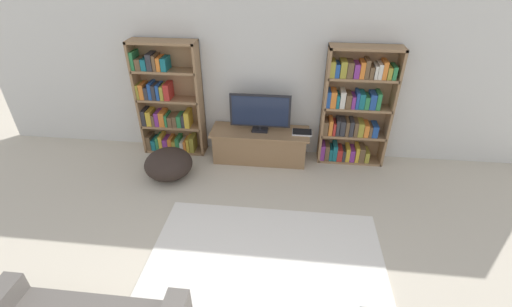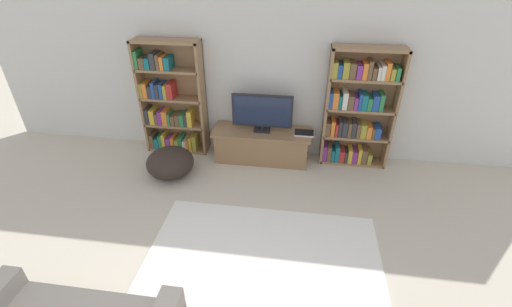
# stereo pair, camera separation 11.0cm
# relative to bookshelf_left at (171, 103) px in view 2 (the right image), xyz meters

# --- Properties ---
(wall_back) EXTENTS (8.80, 0.06, 2.60)m
(wall_back) POSITION_rel_bookshelf_left_xyz_m (1.52, 0.18, 0.49)
(wall_back) COLOR silver
(wall_back) RESTS_ON ground_plane
(bookshelf_left) EXTENTS (0.99, 0.30, 1.78)m
(bookshelf_left) POSITION_rel_bookshelf_left_xyz_m (0.00, 0.00, 0.00)
(bookshelf_left) COLOR #93704C
(bookshelf_left) RESTS_ON ground_plane
(bookshelf_right) EXTENTS (0.99, 0.30, 1.78)m
(bookshelf_right) POSITION_rel_bookshelf_left_xyz_m (2.82, -0.00, 0.04)
(bookshelf_right) COLOR #93704C
(bookshelf_right) RESTS_ON ground_plane
(tv_stand) EXTENTS (1.49, 0.51, 0.50)m
(tv_stand) POSITION_rel_bookshelf_left_xyz_m (1.45, -0.14, -0.56)
(tv_stand) COLOR #8E6B47
(tv_stand) RESTS_ON ground_plane
(television) EXTENTS (0.90, 0.16, 0.59)m
(television) POSITION_rel_bookshelf_left_xyz_m (1.45, -0.14, -0.01)
(television) COLOR black
(television) RESTS_ON tv_stand
(laptop) EXTENTS (0.30, 0.21, 0.03)m
(laptop) POSITION_rel_bookshelf_left_xyz_m (2.09, -0.14, -0.30)
(laptop) COLOR silver
(laptop) RESTS_ON tv_stand
(area_rug) EXTENTS (2.54, 1.49, 0.02)m
(area_rug) POSITION_rel_bookshelf_left_xyz_m (1.72, -2.10, -0.81)
(area_rug) COLOR white
(area_rug) RESTS_ON ground_plane
(beanbag_ottoman) EXTENTS (0.69, 0.69, 0.41)m
(beanbag_ottoman) POSITION_rel_bookshelf_left_xyz_m (0.19, -0.75, -0.61)
(beanbag_ottoman) COLOR #2D231E
(beanbag_ottoman) RESTS_ON ground_plane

